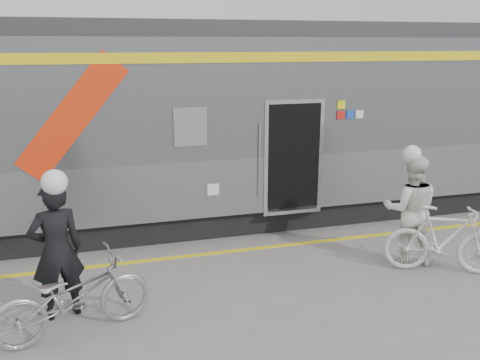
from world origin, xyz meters
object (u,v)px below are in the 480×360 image
object	(u,v)px
woman	(410,209)
bicycle_right	(444,240)
bicycle_left	(73,297)
man	(57,251)

from	to	relation	value
woman	bicycle_right	world-z (taller)	woman
bicycle_left	bicycle_right	distance (m)	5.82
bicycle_left	woman	xyz separation A→B (m)	(5.51, 0.86, 0.41)
bicycle_left	woman	distance (m)	5.59
man	woman	distance (m)	5.72
man	bicycle_right	distance (m)	6.02
bicycle_left	bicycle_right	world-z (taller)	bicycle_right
man	woman	world-z (taller)	man
man	bicycle_right	xyz separation A→B (m)	(6.01, -0.24, -0.40)
man	bicycle_left	distance (m)	0.73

